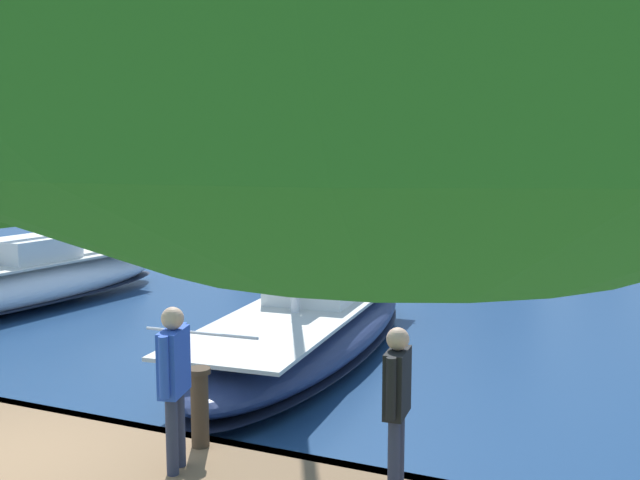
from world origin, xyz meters
TOP-DOWN VIEW (x-y plane):
  - dock_pier at (-0.00, -0.10)m, footprint 28.00×2.80m
  - city_skyline at (10.68, -161.44)m, footprint 170.00×20.52m
  - sailboat_teal at (-0.55, -6.74)m, footprint 3.27×9.28m
  - sailboat_tan at (7.45, -7.46)m, footprint 3.43×8.91m
  - person_black_shirt at (-4.13, -0.94)m, footprint 0.22×0.61m
  - person_blue_shirt at (-1.87, -0.48)m, footprint 0.30×0.62m
  - mooring_post at (-1.77, -1.10)m, footprint 0.26×0.26m

SIDE VIEW (x-z plane):
  - dock_pier at x=0.00m, z-range 0.24..0.84m
  - sailboat_teal at x=-0.55m, z-range -4.25..5.40m
  - sailboat_tan at x=7.45m, z-range -4.16..5.44m
  - mooring_post at x=-1.77m, z-range 0.62..1.53m
  - person_black_shirt at x=-4.13m, z-range 0.77..2.42m
  - person_blue_shirt at x=-1.87m, z-range 0.78..2.52m
  - city_skyline at x=10.68m, z-range -7.17..46.94m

